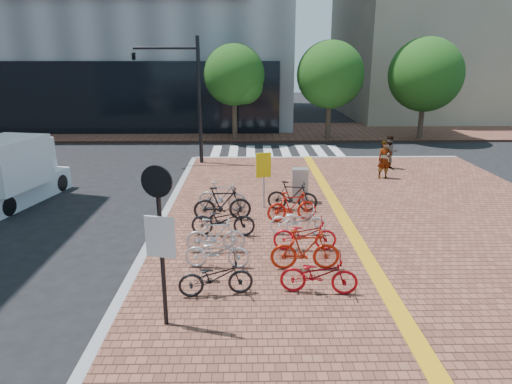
{
  "coord_description": "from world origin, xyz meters",
  "views": [
    {
      "loc": [
        -1.13,
        -11.76,
        5.27
      ],
      "look_at": [
        -0.91,
        1.6,
        1.3
      ],
      "focal_mm": 32.0,
      "sensor_mm": 36.0,
      "label": 1
    }
  ],
  "objects_px": {
    "bike_8": "(305,234)",
    "bike_10": "(292,206)",
    "bike_4": "(222,204)",
    "bike_6": "(319,274)",
    "pedestrian_b": "(390,152)",
    "bike_0": "(216,277)",
    "pedestrian_a": "(384,160)",
    "notice_sign": "(160,228)",
    "bike_1": "(217,251)",
    "bike_9": "(298,221)",
    "bike_3": "(223,220)",
    "bike_5": "(222,196)",
    "yellow_sign": "(264,170)",
    "box_truck": "(12,171)",
    "bike_2": "(216,235)",
    "utility_box": "(300,185)",
    "bike_7": "(305,250)",
    "traffic_light_pole": "(169,77)",
    "bike_11": "(292,196)"
  },
  "relations": [
    {
      "from": "bike_8",
      "to": "bike_10",
      "type": "height_order",
      "value": "bike_10"
    },
    {
      "from": "bike_4",
      "to": "bike_8",
      "type": "bearing_deg",
      "value": -140.2
    },
    {
      "from": "bike_6",
      "to": "pedestrian_b",
      "type": "bearing_deg",
      "value": -16.5
    },
    {
      "from": "bike_0",
      "to": "bike_6",
      "type": "height_order",
      "value": "bike_6"
    },
    {
      "from": "bike_6",
      "to": "bike_4",
      "type": "bearing_deg",
      "value": 33.5
    },
    {
      "from": "bike_8",
      "to": "pedestrian_a",
      "type": "distance_m",
      "value": 8.86
    },
    {
      "from": "bike_0",
      "to": "notice_sign",
      "type": "relative_size",
      "value": 0.51
    },
    {
      "from": "bike_1",
      "to": "bike_9",
      "type": "relative_size",
      "value": 0.97
    },
    {
      "from": "bike_3",
      "to": "notice_sign",
      "type": "xyz_separation_m",
      "value": [
        -0.9,
        -4.71,
        1.56
      ]
    },
    {
      "from": "bike_5",
      "to": "yellow_sign",
      "type": "xyz_separation_m",
      "value": [
        1.44,
        0.23,
        0.86
      ]
    },
    {
      "from": "bike_6",
      "to": "box_truck",
      "type": "bearing_deg",
      "value": 61.41
    },
    {
      "from": "yellow_sign",
      "to": "pedestrian_a",
      "type": "bearing_deg",
      "value": 36.91
    },
    {
      "from": "bike_2",
      "to": "bike_10",
      "type": "bearing_deg",
      "value": -45.11
    },
    {
      "from": "bike_10",
      "to": "utility_box",
      "type": "bearing_deg",
      "value": -23.95
    },
    {
      "from": "bike_3",
      "to": "bike_9",
      "type": "height_order",
      "value": "bike_3"
    },
    {
      "from": "bike_7",
      "to": "box_truck",
      "type": "xyz_separation_m",
      "value": [
        -10.21,
        6.2,
        0.51
      ]
    },
    {
      "from": "pedestrian_b",
      "to": "notice_sign",
      "type": "distance_m",
      "value": 15.56
    },
    {
      "from": "bike_6",
      "to": "traffic_light_pole",
      "type": "xyz_separation_m",
      "value": [
        -5.33,
        13.33,
        3.74
      ]
    },
    {
      "from": "bike_2",
      "to": "bike_10",
      "type": "distance_m",
      "value": 3.36
    },
    {
      "from": "pedestrian_a",
      "to": "box_truck",
      "type": "bearing_deg",
      "value": -177.6
    },
    {
      "from": "box_truck",
      "to": "bike_4",
      "type": "bearing_deg",
      "value": -17.96
    },
    {
      "from": "pedestrian_b",
      "to": "utility_box",
      "type": "relative_size",
      "value": 1.26
    },
    {
      "from": "bike_0",
      "to": "traffic_light_pole",
      "type": "relative_size",
      "value": 0.27
    },
    {
      "from": "bike_5",
      "to": "pedestrian_a",
      "type": "distance_m",
      "value": 8.06
    },
    {
      "from": "bike_0",
      "to": "bike_2",
      "type": "height_order",
      "value": "bike_2"
    },
    {
      "from": "pedestrian_b",
      "to": "bike_2",
      "type": "bearing_deg",
      "value": -119.41
    },
    {
      "from": "bike_10",
      "to": "bike_9",
      "type": "bearing_deg",
      "value": 172.58
    },
    {
      "from": "bike_4",
      "to": "traffic_light_pole",
      "type": "relative_size",
      "value": 0.31
    },
    {
      "from": "bike_2",
      "to": "bike_8",
      "type": "distance_m",
      "value": 2.44
    },
    {
      "from": "bike_1",
      "to": "bike_5",
      "type": "height_order",
      "value": "bike_5"
    },
    {
      "from": "bike_4",
      "to": "box_truck",
      "type": "bearing_deg",
      "value": 67.26
    },
    {
      "from": "bike_1",
      "to": "bike_11",
      "type": "bearing_deg",
      "value": -24.31
    },
    {
      "from": "bike_2",
      "to": "bike_6",
      "type": "distance_m",
      "value": 3.35
    },
    {
      "from": "bike_11",
      "to": "bike_10",
      "type": "bearing_deg",
      "value": -175.03
    },
    {
      "from": "bike_3",
      "to": "utility_box",
      "type": "height_order",
      "value": "utility_box"
    },
    {
      "from": "pedestrian_b",
      "to": "yellow_sign",
      "type": "xyz_separation_m",
      "value": [
        -6.16,
        -5.79,
        0.58
      ]
    },
    {
      "from": "bike_0",
      "to": "notice_sign",
      "type": "xyz_separation_m",
      "value": [
        -0.92,
        -1.18,
        1.62
      ]
    },
    {
      "from": "bike_8",
      "to": "bike_9",
      "type": "relative_size",
      "value": 1.03
    },
    {
      "from": "notice_sign",
      "to": "traffic_light_pole",
      "type": "xyz_separation_m",
      "value": [
        -2.11,
        14.56,
        2.13
      ]
    },
    {
      "from": "bike_1",
      "to": "pedestrian_b",
      "type": "bearing_deg",
      "value": -32.25
    },
    {
      "from": "bike_10",
      "to": "yellow_sign",
      "type": "height_order",
      "value": "yellow_sign"
    },
    {
      "from": "bike_1",
      "to": "utility_box",
      "type": "distance_m",
      "value": 6.03
    },
    {
      "from": "bike_3",
      "to": "bike_11",
      "type": "bearing_deg",
      "value": -42.78
    },
    {
      "from": "pedestrian_b",
      "to": "traffic_light_pole",
      "type": "height_order",
      "value": "traffic_light_pole"
    },
    {
      "from": "bike_7",
      "to": "utility_box",
      "type": "xyz_separation_m",
      "value": [
        0.47,
        5.54,
        0.11
      ]
    },
    {
      "from": "bike_2",
      "to": "yellow_sign",
      "type": "distance_m",
      "value": 4.13
    },
    {
      "from": "bike_5",
      "to": "bike_10",
      "type": "height_order",
      "value": "bike_5"
    },
    {
      "from": "bike_2",
      "to": "traffic_light_pole",
      "type": "bearing_deg",
      "value": 12.54
    },
    {
      "from": "box_truck",
      "to": "notice_sign",
      "type": "bearing_deg",
      "value": -50.36
    },
    {
      "from": "bike_9",
      "to": "bike_10",
      "type": "bearing_deg",
      "value": 7.06
    }
  ]
}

